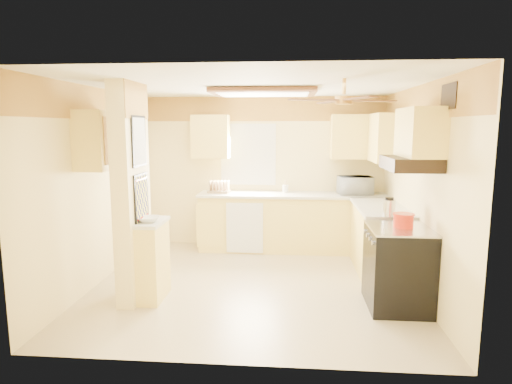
# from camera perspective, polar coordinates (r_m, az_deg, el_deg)

# --- Properties ---
(floor) EXTENTS (4.00, 4.00, 0.00)m
(floor) POSITION_cam_1_polar(r_m,az_deg,el_deg) (5.64, -0.37, -12.18)
(floor) COLOR tan
(floor) RESTS_ON ground
(ceiling) EXTENTS (4.00, 4.00, 0.00)m
(ceiling) POSITION_cam_1_polar(r_m,az_deg,el_deg) (5.29, -0.39, 14.01)
(ceiling) COLOR white
(ceiling) RESTS_ON wall_back
(wall_back) EXTENTS (4.00, 0.00, 4.00)m
(wall_back) POSITION_cam_1_polar(r_m,az_deg,el_deg) (7.21, 0.96, 2.65)
(wall_back) COLOR #FFE79B
(wall_back) RESTS_ON floor
(wall_front) EXTENTS (4.00, 0.00, 4.00)m
(wall_front) POSITION_cam_1_polar(r_m,az_deg,el_deg) (3.47, -3.16, -4.00)
(wall_front) COLOR #FFE79B
(wall_front) RESTS_ON floor
(wall_left) EXTENTS (0.00, 3.80, 3.80)m
(wall_left) POSITION_cam_1_polar(r_m,az_deg,el_deg) (5.85, -20.29, 0.69)
(wall_left) COLOR #FFE79B
(wall_left) RESTS_ON floor
(wall_right) EXTENTS (0.00, 3.80, 3.80)m
(wall_right) POSITION_cam_1_polar(r_m,az_deg,el_deg) (5.52, 20.77, 0.22)
(wall_right) COLOR #FFE79B
(wall_right) RESTS_ON floor
(wallpaper_border) EXTENTS (4.00, 0.02, 0.40)m
(wallpaper_border) POSITION_cam_1_polar(r_m,az_deg,el_deg) (7.15, 0.97, 11.03)
(wallpaper_border) COLOR #FBC14A
(wallpaper_border) RESTS_ON wall_back
(partition_column) EXTENTS (0.20, 0.70, 2.50)m
(partition_column) POSITION_cam_1_polar(r_m,az_deg,el_deg) (5.10, -16.25, -0.23)
(partition_column) COLOR #FFE79B
(partition_column) RESTS_ON floor
(partition_ledge) EXTENTS (0.25, 0.55, 0.90)m
(partition_ledge) POSITION_cam_1_polar(r_m,az_deg,el_deg) (5.20, -13.58, -9.00)
(partition_ledge) COLOR #FFE672
(partition_ledge) RESTS_ON floor
(ledge_top) EXTENTS (0.28, 0.58, 0.04)m
(ledge_top) POSITION_cam_1_polar(r_m,az_deg,el_deg) (5.08, -13.77, -3.95)
(ledge_top) COLOR silver
(ledge_top) RESTS_ON partition_ledge
(lower_cabinets_back) EXTENTS (3.00, 0.60, 0.90)m
(lower_cabinets_back) POSITION_cam_1_polar(r_m,az_deg,el_deg) (7.03, 4.86, -4.16)
(lower_cabinets_back) COLOR #FFE672
(lower_cabinets_back) RESTS_ON floor
(lower_cabinets_right) EXTENTS (0.60, 1.40, 0.90)m
(lower_cabinets_right) POSITION_cam_1_polar(r_m,az_deg,el_deg) (6.18, 16.15, -6.28)
(lower_cabinets_right) COLOR #FFE672
(lower_cabinets_right) RESTS_ON floor
(countertop_back) EXTENTS (3.04, 0.64, 0.04)m
(countertop_back) POSITION_cam_1_polar(r_m,az_deg,el_deg) (6.93, 4.91, -0.39)
(countertop_back) COLOR silver
(countertop_back) RESTS_ON lower_cabinets_back
(countertop_right) EXTENTS (0.64, 1.44, 0.04)m
(countertop_right) POSITION_cam_1_polar(r_m,az_deg,el_deg) (6.08, 16.24, -1.99)
(countertop_right) COLOR silver
(countertop_right) RESTS_ON lower_cabinets_right
(dishwasher_panel) EXTENTS (0.58, 0.02, 0.80)m
(dishwasher_panel) POSITION_cam_1_polar(r_m,az_deg,el_deg) (6.76, -1.52, -4.81)
(dishwasher_panel) COLOR white
(dishwasher_panel) RESTS_ON lower_cabinets_back
(window) EXTENTS (0.92, 0.02, 1.02)m
(window) POSITION_cam_1_polar(r_m,az_deg,el_deg) (7.19, -1.04, 5.03)
(window) COLOR white
(window) RESTS_ON wall_back
(upper_cab_back_left) EXTENTS (0.60, 0.35, 0.70)m
(upper_cab_back_left) POSITION_cam_1_polar(r_m,az_deg,el_deg) (7.10, -6.04, 7.36)
(upper_cab_back_left) COLOR #FFE672
(upper_cab_back_left) RESTS_ON wall_back
(upper_cab_back_right) EXTENTS (0.90, 0.35, 0.70)m
(upper_cab_back_right) POSITION_cam_1_polar(r_m,az_deg,el_deg) (7.06, 13.63, 7.16)
(upper_cab_back_right) COLOR #FFE672
(upper_cab_back_right) RESTS_ON wall_back
(upper_cab_right) EXTENTS (0.35, 1.00, 0.70)m
(upper_cab_right) POSITION_cam_1_polar(r_m,az_deg,el_deg) (6.64, 16.62, 6.96)
(upper_cab_right) COLOR #FFE672
(upper_cab_right) RESTS_ON wall_right
(upper_cab_left_wall) EXTENTS (0.35, 0.75, 0.70)m
(upper_cab_left_wall) POSITION_cam_1_polar(r_m,az_deg,el_deg) (5.50, -20.05, 6.51)
(upper_cab_left_wall) COLOR #FFE672
(upper_cab_left_wall) RESTS_ON wall_left
(upper_cab_over_stove) EXTENTS (0.35, 0.76, 0.52)m
(upper_cab_over_stove) POSITION_cam_1_polar(r_m,az_deg,el_deg) (4.89, 21.00, 7.42)
(upper_cab_over_stove) COLOR #FFE672
(upper_cab_over_stove) RESTS_ON wall_right
(stove) EXTENTS (0.68, 0.77, 0.92)m
(stove) POSITION_cam_1_polar(r_m,az_deg,el_deg) (5.09, 18.38, -9.48)
(stove) COLOR black
(stove) RESTS_ON floor
(range_hood) EXTENTS (0.50, 0.76, 0.14)m
(range_hood) POSITION_cam_1_polar(r_m,az_deg,el_deg) (4.88, 19.83, 3.60)
(range_hood) COLOR black
(range_hood) RESTS_ON upper_cab_over_stove
(poster_menu) EXTENTS (0.02, 0.42, 0.57)m
(poster_menu) POSITION_cam_1_polar(r_m,az_deg,el_deg) (5.00, -15.34, 6.55)
(poster_menu) COLOR black
(poster_menu) RESTS_ON partition_column
(poster_nashville) EXTENTS (0.02, 0.42, 0.57)m
(poster_nashville) POSITION_cam_1_polar(r_m,az_deg,el_deg) (5.06, -15.04, -0.81)
(poster_nashville) COLOR black
(poster_nashville) RESTS_ON partition_column
(ceiling_light_panel) EXTENTS (1.35, 0.95, 0.06)m
(ceiling_light_panel) POSITION_cam_1_polar(r_m,az_deg,el_deg) (5.78, 1.07, 13.12)
(ceiling_light_panel) COLOR brown
(ceiling_light_panel) RESTS_ON ceiling
(ceiling_fan) EXTENTS (1.15, 1.15, 0.26)m
(ceiling_fan) POSITION_cam_1_polar(r_m,az_deg,el_deg) (4.59, 11.62, 11.96)
(ceiling_fan) COLOR gold
(ceiling_fan) RESTS_ON ceiling
(vent_grate) EXTENTS (0.02, 0.40, 0.25)m
(vent_grate) POSITION_cam_1_polar(r_m,az_deg,el_deg) (4.61, 24.36, 11.54)
(vent_grate) COLOR black
(vent_grate) RESTS_ON wall_right
(microwave) EXTENTS (0.56, 0.41, 0.29)m
(microwave) POSITION_cam_1_polar(r_m,az_deg,el_deg) (6.99, 13.07, 0.87)
(microwave) COLOR white
(microwave) RESTS_ON countertop_back
(bowl) EXTENTS (0.28, 0.28, 0.06)m
(bowl) POSITION_cam_1_polar(r_m,az_deg,el_deg) (5.01, -14.09, -3.55)
(bowl) COLOR white
(bowl) RESTS_ON ledge_top
(dutch_oven) EXTENTS (0.23, 0.23, 0.15)m
(dutch_oven) POSITION_cam_1_polar(r_m,az_deg,el_deg) (4.98, 19.06, -3.57)
(dutch_oven) COLOR red
(dutch_oven) RESTS_ON stove
(kettle) EXTENTS (0.15, 0.15, 0.23)m
(kettle) POSITION_cam_1_polar(r_m,az_deg,el_deg) (5.41, 17.33, -1.96)
(kettle) COLOR silver
(kettle) RESTS_ON countertop_right
(dish_rack) EXTENTS (0.36, 0.28, 0.20)m
(dish_rack) POSITION_cam_1_polar(r_m,az_deg,el_deg) (7.03, -4.94, 0.49)
(dish_rack) COLOR tan
(dish_rack) RESTS_ON countertop_back
(utensil_crock) EXTENTS (0.10, 0.10, 0.19)m
(utensil_crock) POSITION_cam_1_polar(r_m,az_deg,el_deg) (7.04, 3.95, 0.47)
(utensil_crock) COLOR white
(utensil_crock) RESTS_ON countertop_back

